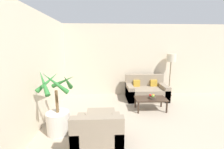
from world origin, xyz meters
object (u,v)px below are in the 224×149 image
object	(u,v)px
potted_palm	(58,114)
ottoman	(101,119)
apple_red	(150,95)
armchair	(98,135)
coffee_table	(151,100)
floor_lamp	(171,60)
orange_fruit	(153,95)
sofa_loveseat	(146,91)
apple_green	(153,96)
fruit_bowl	(152,98)

from	to	relation	value
potted_palm	ottoman	distance (m)	0.99
apple_red	armchair	bearing A→B (deg)	-132.16
potted_palm	coffee_table	xyz separation A→B (m)	(2.39, 1.08, -0.12)
potted_palm	floor_lamp	size ratio (longest dim) A/B	0.90
orange_fruit	sofa_loveseat	bearing A→B (deg)	86.36
armchair	apple_red	bearing A→B (deg)	47.84
floor_lamp	apple_green	bearing A→B (deg)	-128.54
floor_lamp	coffee_table	distance (m)	1.99
sofa_loveseat	armchair	size ratio (longest dim) A/B	1.61
apple_red	orange_fruit	world-z (taller)	orange_fruit
apple_red	orange_fruit	distance (m)	0.09
floor_lamp	armchair	world-z (taller)	floor_lamp
sofa_loveseat	coffee_table	distance (m)	0.98
coffee_table	apple_green	world-z (taller)	apple_green
sofa_loveseat	fruit_bowl	world-z (taller)	sofa_loveseat
sofa_loveseat	ottoman	distance (m)	2.43
fruit_bowl	armchair	distance (m)	2.21
floor_lamp	apple_green	xyz separation A→B (m)	(-1.07, -1.35, -0.91)
coffee_table	sofa_loveseat	bearing A→B (deg)	82.27
coffee_table	apple_green	size ratio (longest dim) A/B	11.40
apple_green	sofa_loveseat	bearing A→B (deg)	84.73
orange_fruit	apple_red	bearing A→B (deg)	178.14
apple_green	orange_fruit	distance (m)	0.08
coffee_table	apple_red	size ratio (longest dim) A/B	12.59
potted_palm	apple_red	distance (m)	2.61
fruit_bowl	apple_green	distance (m)	0.08
coffee_table	fruit_bowl	bearing A→B (deg)	-55.21
apple_green	ottoman	world-z (taller)	apple_green
apple_red	orange_fruit	xyz separation A→B (m)	(0.09, -0.00, 0.00)
coffee_table	apple_red	bearing A→B (deg)	-178.63
sofa_loveseat	floor_lamp	xyz separation A→B (m)	(0.98, 0.30, 1.10)
floor_lamp	fruit_bowl	world-z (taller)	floor_lamp
sofa_loveseat	fruit_bowl	xyz separation A→B (m)	(-0.11, -1.00, 0.12)
potted_palm	floor_lamp	xyz separation A→B (m)	(3.50, 2.35, 0.94)
orange_fruit	ottoman	xyz separation A→B (m)	(-1.54, -0.86, -0.28)
floor_lamp	ottoman	size ratio (longest dim) A/B	2.40
potted_palm	armchair	xyz separation A→B (m)	(0.90, -0.55, -0.18)
apple_green	armchair	size ratio (longest dim) A/B	0.09
floor_lamp	fruit_bowl	bearing A→B (deg)	-129.78
apple_green	ottoman	bearing A→B (deg)	-152.50
floor_lamp	coffee_table	bearing A→B (deg)	-131.18
fruit_bowl	ottoman	bearing A→B (deg)	-150.97
potted_palm	armchair	bearing A→B (deg)	-31.40
sofa_loveseat	orange_fruit	distance (m)	0.99
orange_fruit	armchair	bearing A→B (deg)	-133.94
potted_palm	apple_green	distance (m)	2.63
orange_fruit	armchair	world-z (taller)	armchair
coffee_table	ottoman	bearing A→B (deg)	-149.55
coffee_table	apple_red	distance (m)	0.15
armchair	orange_fruit	bearing A→B (deg)	46.06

